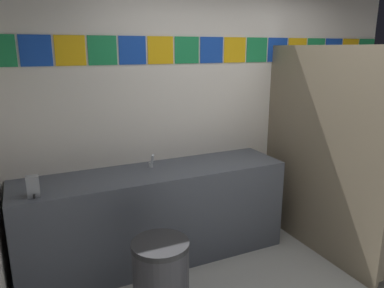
# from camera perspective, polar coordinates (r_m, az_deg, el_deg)

# --- Properties ---
(wall_back) EXTENTS (4.20, 0.09, 2.50)m
(wall_back) POSITION_cam_1_polar(r_m,az_deg,el_deg) (3.82, 4.35, 4.58)
(wall_back) COLOR silver
(wall_back) RESTS_ON ground_plane
(vanity_counter) EXTENTS (2.42, 0.59, 0.87)m
(vanity_counter) POSITION_cam_1_polar(r_m,az_deg,el_deg) (3.45, -5.61, -10.93)
(vanity_counter) COLOR #4C515B
(vanity_counter) RESTS_ON ground_plane
(faucet_center) EXTENTS (0.04, 0.10, 0.14)m
(faucet_center) POSITION_cam_1_polar(r_m,az_deg,el_deg) (3.35, -6.33, -2.88)
(faucet_center) COLOR silver
(faucet_center) RESTS_ON vanity_counter
(soap_dispenser) EXTENTS (0.09, 0.09, 0.16)m
(soap_dispenser) POSITION_cam_1_polar(r_m,az_deg,el_deg) (2.94, -23.48, -6.09)
(soap_dispenser) COLOR gray
(soap_dispenser) RESTS_ON vanity_counter
(stall_divider) EXTENTS (0.92, 1.53, 1.95)m
(stall_divider) POSITION_cam_1_polar(r_m,az_deg,el_deg) (3.56, 23.83, -2.10)
(stall_divider) COLOR #726651
(stall_divider) RESTS_ON ground_plane
(toilet) EXTENTS (0.39, 0.49, 0.74)m
(toilet) POSITION_cam_1_polar(r_m,az_deg,el_deg) (4.44, 20.29, -7.67)
(toilet) COLOR white
(toilet) RESTS_ON ground_plane
(trash_bin) EXTENTS (0.41, 0.41, 0.63)m
(trash_bin) POSITION_cam_1_polar(r_m,az_deg,el_deg) (2.79, -4.83, -20.59)
(trash_bin) COLOR #333338
(trash_bin) RESTS_ON ground_plane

